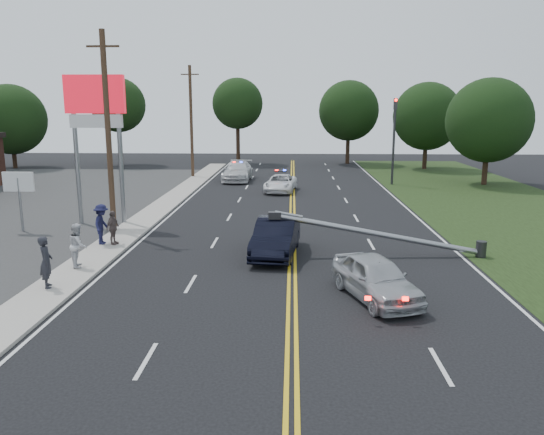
{
  "coord_description": "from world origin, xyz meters",
  "views": [
    {
      "loc": [
        -0.02,
        -14.29,
        6.3
      ],
      "look_at": [
        -0.88,
        7.85,
        1.7
      ],
      "focal_mm": 35.0,
      "sensor_mm": 36.0,
      "label": 1
    }
  ],
  "objects_px": {
    "traffic_signal": "(394,134)",
    "fallen_streetlight": "(390,236)",
    "waiting_sedan": "(376,278)",
    "bystander_a": "(46,262)",
    "bystander_d": "(113,228)",
    "pylon_sign": "(96,114)",
    "bystander_b": "(78,245)",
    "bystander_c": "(102,224)",
    "crashed_sedan": "(276,237)",
    "emergency_b": "(238,171)",
    "emergency_a": "(281,183)",
    "small_sign": "(19,187)",
    "utility_pole_mid": "(108,133)",
    "utility_pole_far": "(191,121)"
  },
  "relations": [
    {
      "from": "crashed_sedan",
      "to": "emergency_b",
      "type": "height_order",
      "value": "emergency_b"
    },
    {
      "from": "pylon_sign",
      "to": "emergency_a",
      "type": "distance_m",
      "value": 16.14
    },
    {
      "from": "traffic_signal",
      "to": "waiting_sedan",
      "type": "xyz_separation_m",
      "value": [
        -5.51,
        -27.25,
        -3.48
      ]
    },
    {
      "from": "utility_pole_far",
      "to": "waiting_sedan",
      "type": "bearing_deg",
      "value": -69.01
    },
    {
      "from": "bystander_b",
      "to": "small_sign",
      "type": "bearing_deg",
      "value": 23.94
    },
    {
      "from": "crashed_sedan",
      "to": "pylon_sign",
      "type": "bearing_deg",
      "value": 154.41
    },
    {
      "from": "traffic_signal",
      "to": "crashed_sedan",
      "type": "distance_m",
      "value": 24.0
    },
    {
      "from": "emergency_a",
      "to": "utility_pole_mid",
      "type": "bearing_deg",
      "value": -114.07
    },
    {
      "from": "small_sign",
      "to": "fallen_streetlight",
      "type": "height_order",
      "value": "small_sign"
    },
    {
      "from": "utility_pole_mid",
      "to": "crashed_sedan",
      "type": "bearing_deg",
      "value": -25.15
    },
    {
      "from": "crashed_sedan",
      "to": "utility_pole_mid",
      "type": "bearing_deg",
      "value": 160.71
    },
    {
      "from": "utility_pole_mid",
      "to": "emergency_b",
      "type": "distance_m",
      "value": 20.77
    },
    {
      "from": "pylon_sign",
      "to": "emergency_a",
      "type": "height_order",
      "value": "pylon_sign"
    },
    {
      "from": "traffic_signal",
      "to": "fallen_streetlight",
      "type": "distance_m",
      "value": 22.62
    },
    {
      "from": "small_sign",
      "to": "bystander_c",
      "type": "bearing_deg",
      "value": -28.41
    },
    {
      "from": "fallen_streetlight",
      "to": "pylon_sign",
      "type": "bearing_deg",
      "value": 157.78
    },
    {
      "from": "crashed_sedan",
      "to": "emergency_a",
      "type": "xyz_separation_m",
      "value": [
        -0.2,
        17.82,
        -0.16
      ]
    },
    {
      "from": "small_sign",
      "to": "emergency_a",
      "type": "distance_m",
      "value": 19.12
    },
    {
      "from": "waiting_sedan",
      "to": "bystander_d",
      "type": "height_order",
      "value": "bystander_d"
    },
    {
      "from": "fallen_streetlight",
      "to": "bystander_d",
      "type": "bearing_deg",
      "value": 174.99
    },
    {
      "from": "utility_pole_far",
      "to": "bystander_a",
      "type": "distance_m",
      "value": 31.14
    },
    {
      "from": "pylon_sign",
      "to": "emergency_b",
      "type": "distance_m",
      "value": 19.43
    },
    {
      "from": "fallen_streetlight",
      "to": "utility_pole_mid",
      "type": "distance_m",
      "value": 14.58
    },
    {
      "from": "crashed_sedan",
      "to": "bystander_a",
      "type": "xyz_separation_m",
      "value": [
        -7.87,
        -4.89,
        0.24
      ]
    },
    {
      "from": "pylon_sign",
      "to": "utility_pole_far",
      "type": "xyz_separation_m",
      "value": [
        1.3,
        20.0,
        -0.91
      ]
    },
    {
      "from": "bystander_b",
      "to": "utility_pole_far",
      "type": "bearing_deg",
      "value": -15.58
    },
    {
      "from": "emergency_a",
      "to": "bystander_c",
      "type": "relative_size",
      "value": 2.48
    },
    {
      "from": "bystander_b",
      "to": "bystander_c",
      "type": "xyz_separation_m",
      "value": [
        -0.33,
        3.55,
        0.06
      ]
    },
    {
      "from": "emergency_a",
      "to": "bystander_a",
      "type": "xyz_separation_m",
      "value": [
        -7.66,
        -22.71,
        0.4
      ]
    },
    {
      "from": "small_sign",
      "to": "waiting_sedan",
      "type": "distance_m",
      "value": 19.24
    },
    {
      "from": "utility_pole_mid",
      "to": "emergency_b",
      "type": "xyz_separation_m",
      "value": [
        4.39,
        19.85,
        -4.26
      ]
    },
    {
      "from": "emergency_a",
      "to": "emergency_b",
      "type": "height_order",
      "value": "emergency_b"
    },
    {
      "from": "bystander_a",
      "to": "bystander_d",
      "type": "height_order",
      "value": "bystander_a"
    },
    {
      "from": "small_sign",
      "to": "traffic_signal",
      "type": "relative_size",
      "value": 0.44
    },
    {
      "from": "emergency_a",
      "to": "fallen_streetlight",
      "type": "bearing_deg",
      "value": -67.18
    },
    {
      "from": "fallen_streetlight",
      "to": "waiting_sedan",
      "type": "bearing_deg",
      "value": -104.89
    },
    {
      "from": "utility_pole_far",
      "to": "emergency_a",
      "type": "relative_size",
      "value": 2.17
    },
    {
      "from": "pylon_sign",
      "to": "small_sign",
      "type": "xyz_separation_m",
      "value": [
        -3.5,
        -2.0,
        -3.66
      ]
    },
    {
      "from": "small_sign",
      "to": "bystander_c",
      "type": "xyz_separation_m",
      "value": [
        5.22,
        -2.82,
        -1.28
      ]
    },
    {
      "from": "pylon_sign",
      "to": "crashed_sedan",
      "type": "xyz_separation_m",
      "value": [
        9.79,
        -5.98,
        -5.2
      ]
    },
    {
      "from": "emergency_b",
      "to": "fallen_streetlight",
      "type": "bearing_deg",
      "value": -67.81
    },
    {
      "from": "crashed_sedan",
      "to": "emergency_a",
      "type": "height_order",
      "value": "crashed_sedan"
    },
    {
      "from": "waiting_sedan",
      "to": "emergency_b",
      "type": "height_order",
      "value": "emergency_b"
    },
    {
      "from": "pylon_sign",
      "to": "bystander_d",
      "type": "bearing_deg",
      "value": -65.29
    },
    {
      "from": "utility_pole_far",
      "to": "bystander_d",
      "type": "xyz_separation_m",
      "value": [
        0.96,
        -24.91,
        -4.18
      ]
    },
    {
      "from": "small_sign",
      "to": "utility_pole_mid",
      "type": "bearing_deg",
      "value": 0.0
    },
    {
      "from": "traffic_signal",
      "to": "fallen_streetlight",
      "type": "bearing_deg",
      "value": -100.59
    },
    {
      "from": "utility_pole_mid",
      "to": "pylon_sign",
      "type": "bearing_deg",
      "value": 123.02
    },
    {
      "from": "emergency_a",
      "to": "emergency_b",
      "type": "bearing_deg",
      "value": 129.77
    },
    {
      "from": "emergency_b",
      "to": "bystander_a",
      "type": "height_order",
      "value": "bystander_a"
    }
  ]
}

